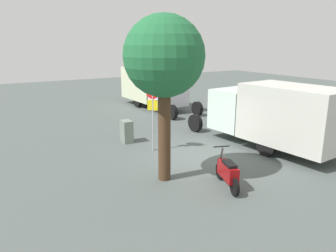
{
  "coord_description": "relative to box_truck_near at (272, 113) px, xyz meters",
  "views": [
    {
      "loc": [
        -10.06,
        7.19,
        4.54
      ],
      "look_at": [
        1.14,
        0.47,
        1.11
      ],
      "focal_mm": 34.29,
      "sensor_mm": 36.0,
      "label": 1
    }
  ],
  "objects": [
    {
      "name": "motorcycle",
      "position": [
        -2.09,
        4.27,
        -1.06
      ],
      "size": [
        1.74,
        0.81,
        1.2
      ],
      "rotation": [
        0.0,
        0.0,
        -0.34
      ],
      "color": "black",
      "rests_on": "ground"
    },
    {
      "name": "stop_sign",
      "position": [
        2.33,
        4.58,
        0.42
      ],
      "size": [
        0.71,
        0.33,
        3.0
      ],
      "color": "#9E9EA3",
      "rests_on": "ground"
    },
    {
      "name": "utility_cabinet",
      "position": [
        4.0,
        5.07,
        -1.07
      ],
      "size": [
        0.65,
        0.47,
        1.03
      ],
      "primitive_type": "cube",
      "rotation": [
        0.0,
        0.0,
        -0.05
      ],
      "color": "slate",
      "rests_on": "ground"
    },
    {
      "name": "bike_rack_hoop",
      "position": [
        2.01,
        4.3,
        -1.58
      ],
      "size": [
        0.85,
        0.17,
        0.85
      ],
      "primitive_type": "torus",
      "rotation": [
        1.57,
        0.0,
        -0.14
      ],
      "color": "#B7B7BC",
      "rests_on": "ground"
    },
    {
      "name": "box_truck_near",
      "position": [
        0.0,
        0.0,
        0.0
      ],
      "size": [
        7.52,
        2.75,
        2.84
      ],
      "rotation": [
        0.0,
        0.0,
        0.08
      ],
      "color": "black",
      "rests_on": "ground"
    },
    {
      "name": "street_tree",
      "position": [
        -0.5,
        5.67,
        2.45
      ],
      "size": [
        2.58,
        2.58,
        5.41
      ],
      "color": "#47301E",
      "rests_on": "ground"
    },
    {
      "name": "ground_plane",
      "position": [
        0.79,
        3.6,
        -1.58
      ],
      "size": [
        60.0,
        60.0,
        0.0
      ],
      "primitive_type": "plane",
      "color": "#4A5350"
    },
    {
      "name": "box_truck_far",
      "position": [
        10.68,
        0.04,
        -0.04
      ],
      "size": [
        7.38,
        2.39,
        2.71
      ],
      "rotation": [
        0.0,
        0.0,
        3.17
      ],
      "color": "black",
      "rests_on": "ground"
    }
  ]
}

